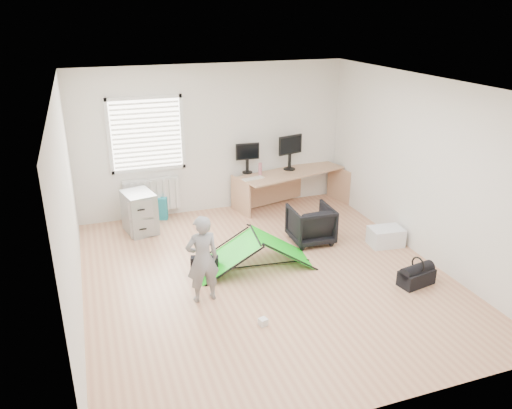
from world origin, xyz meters
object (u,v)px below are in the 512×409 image
object	(u,v)px
monitor_left	(247,162)
filing_cabinet	(140,212)
desk	(291,189)
kite	(255,251)
duffel_bag	(416,277)
office_chair	(311,224)
monitor_right	(290,157)
thermos	(260,169)
person	(202,259)
storage_crate	(386,237)
laptop_bag	(205,266)

from	to	relation	value
monitor_left	filing_cabinet	bearing A→B (deg)	-164.70
desk	filing_cabinet	xyz separation A→B (m)	(-2.89, -0.22, 0.00)
kite	duffel_bag	xyz separation A→B (m)	(1.94, -1.22, -0.15)
monitor_left	office_chair	size ratio (longest dim) A/B	0.65
monitor_right	thermos	size ratio (longest dim) A/B	2.21
monitor_left	person	size ratio (longest dim) A/B	0.37
office_chair	desk	bearing A→B (deg)	-99.34
duffel_bag	desk	bearing A→B (deg)	87.74
monitor_left	storage_crate	size ratio (longest dim) A/B	0.84
filing_cabinet	monitor_left	xyz separation A→B (m)	(2.07, 0.43, 0.56)
person	storage_crate	xyz separation A→B (m)	(3.17, 0.62, -0.45)
monitor_left	laptop_bag	xyz separation A→B (m)	(-1.40, -2.26, -0.77)
monitor_left	duffel_bag	distance (m)	3.81
monitor_left	thermos	bearing A→B (deg)	-43.63
person	desk	bearing A→B (deg)	-136.21
filing_cabinet	office_chair	size ratio (longest dim) A/B	1.05
monitor_right	storage_crate	distance (m)	2.47
filing_cabinet	kite	size ratio (longest dim) A/B	0.42
desk	storage_crate	bearing A→B (deg)	-83.74
filing_cabinet	laptop_bag	distance (m)	1.96
thermos	filing_cabinet	bearing A→B (deg)	-174.09
person	duffel_bag	world-z (taller)	person
monitor_left	thermos	size ratio (longest dim) A/B	1.89
filing_cabinet	monitor_right	world-z (taller)	monitor_right
filing_cabinet	laptop_bag	xyz separation A→B (m)	(0.68, -1.83, -0.21)
kite	laptop_bag	size ratio (longest dim) A/B	4.28
kite	storage_crate	world-z (taller)	kite
desk	monitor_right	bearing A→B (deg)	71.99
storage_crate	laptop_bag	xyz separation A→B (m)	(-3.00, 0.00, -0.00)
monitor_left	kite	distance (m)	2.44
monitor_left	kite	bearing A→B (deg)	-102.06
thermos	person	xyz separation A→B (m)	(-1.75, -2.69, -0.23)
monitor_left	office_chair	world-z (taller)	monitor_left
laptop_bag	desk	bearing A→B (deg)	59.84
thermos	office_chair	size ratio (longest dim) A/B	0.34
filing_cabinet	duffel_bag	distance (m)	4.56
thermos	desk	bearing A→B (deg)	-1.27
monitor_right	monitor_left	bearing A→B (deg)	160.24
filing_cabinet	duffel_bag	xyz separation A→B (m)	(3.38, -3.05, -0.25)
filing_cabinet	monitor_left	bearing A→B (deg)	-0.96
thermos	storage_crate	size ratio (longest dim) A/B	0.44
filing_cabinet	laptop_bag	size ratio (longest dim) A/B	1.81
desk	filing_cabinet	distance (m)	2.90
monitor_right	duffel_bag	distance (m)	3.55
filing_cabinet	office_chair	xyz separation A→B (m)	(2.58, -1.31, -0.05)
office_chair	thermos	bearing A→B (deg)	-76.19
laptop_bag	monitor_left	bearing A→B (deg)	75.34
monitor_left	office_chair	distance (m)	1.92
thermos	laptop_bag	size ratio (longest dim) A/B	0.59
desk	monitor_right	world-z (taller)	monitor_right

